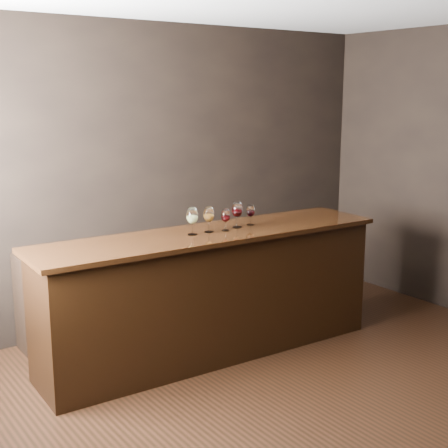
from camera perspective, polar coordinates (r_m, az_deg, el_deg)
ground at (r=4.65m, az=8.15°, el=-15.99°), size 5.00×5.00×0.00m
room_shell at (r=4.05m, az=5.39°, el=6.82°), size 5.02×4.52×2.81m
bar_counter at (r=5.21m, az=-1.18°, el=-6.59°), size 2.92×0.74×1.01m
bar_top at (r=5.07m, az=-1.21°, el=-0.95°), size 3.02×0.81×0.04m
back_bar_shelf at (r=5.89m, az=-7.21°, el=-5.37°), size 2.33×0.40×0.84m
glass_white at (r=4.95m, az=-2.92°, el=0.68°), size 0.09×0.09×0.22m
glass_amber at (r=5.04m, az=-1.40°, el=0.81°), size 0.09×0.09×0.21m
glass_red_a at (r=5.09m, az=0.15°, el=0.73°), size 0.08×0.08×0.18m
glass_red_b at (r=5.21m, az=1.21°, el=1.26°), size 0.09×0.09×0.22m
glass_red_c at (r=5.32m, az=2.45°, el=1.17°), size 0.07×0.07×0.17m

